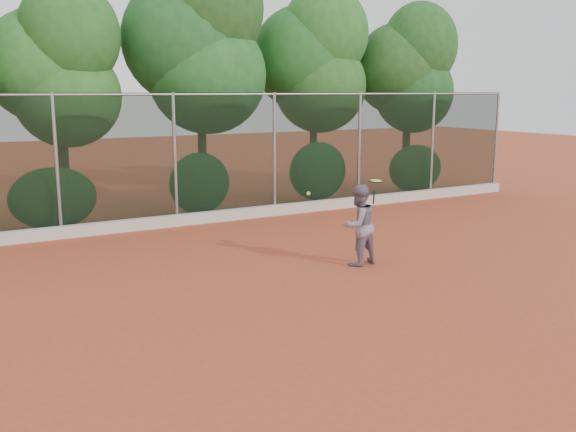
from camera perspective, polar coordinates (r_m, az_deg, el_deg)
ground at (r=11.42m, az=2.52°, el=-7.01°), size 80.00×80.00×0.00m
concrete_curb at (r=17.35m, az=-9.63°, el=-0.36°), size 24.00×0.20×0.30m
tennis_player at (r=13.21m, az=6.28°, el=-0.82°), size 0.89×0.74×1.67m
chainlink_fence at (r=17.26m, az=-10.02°, el=5.31°), size 24.09×0.09×3.50m
foliage_backdrop at (r=18.91m, az=-14.00°, el=13.36°), size 23.70×3.63×7.55m
tennis_racket at (r=13.29m, az=7.81°, el=2.95°), size 0.34×0.34×0.53m
tennis_ball_in_flight at (r=12.10m, az=1.83°, el=2.02°), size 0.07×0.07×0.07m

